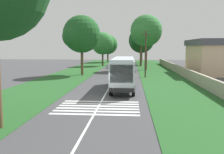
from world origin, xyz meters
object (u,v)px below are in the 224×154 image
(roadside_tree_left_3, at_px, (81,35))
(roadside_tree_right_2, at_px, (141,37))
(roadside_tree_right_1, at_px, (141,43))
(roadside_building, at_px, (213,56))
(roadside_tree_left_2, at_px, (107,45))
(coach_bus, at_px, (123,71))
(roadside_tree_right_0, at_px, (141,41))
(trailing_car_1, at_px, (127,68))
(utility_pole, at_px, (146,53))
(roadside_tree_left_1, at_px, (102,44))
(roadside_tree_right_3, at_px, (146,32))
(trailing_car_0, at_px, (127,71))

(roadside_tree_left_3, xyz_separation_m, roadside_tree_right_2, (22.03, -11.27, 0.56))
(roadside_tree_right_1, bearing_deg, roadside_building, -161.12)
(roadside_tree_left_2, bearing_deg, coach_bus, -172.54)
(roadside_tree_left_2, bearing_deg, roadside_tree_right_0, -133.90)
(coach_bus, relative_size, roadside_tree_right_2, 1.09)
(roadside_tree_right_1, relative_size, roadside_building, 0.70)
(trailing_car_1, distance_m, roadside_tree_right_2, 15.02)
(roadside_tree_right_0, bearing_deg, utility_pole, 179.38)
(coach_bus, xyz_separation_m, roadside_tree_left_1, (38.11, 6.96, 3.77))
(coach_bus, height_order, roadside_tree_left_2, roadside_tree_left_2)
(roadside_tree_left_1, relative_size, roadside_tree_left_3, 0.85)
(utility_pole, bearing_deg, roadside_tree_right_0, -0.62)
(roadside_tree_left_2, xyz_separation_m, roadside_tree_left_3, (-40.01, 0.83, 1.38))
(trailing_car_1, bearing_deg, roadside_tree_right_0, -9.71)
(trailing_car_1, xyz_separation_m, roadside_tree_right_3, (2.65, -3.87, 7.77))
(roadside_tree_left_3, xyz_separation_m, utility_pole, (-2.72, -11.27, -3.17))
(roadside_tree_left_2, xyz_separation_m, roadside_tree_right_0, (-10.38, -10.79, 1.07))
(roadside_tree_left_1, height_order, roadside_tree_right_0, roadside_tree_right_0)
(coach_bus, distance_m, roadside_tree_right_3, 27.86)
(coach_bus, relative_size, roadside_tree_right_0, 1.05)
(roadside_tree_left_1, relative_size, roadside_tree_right_1, 0.96)
(trailing_car_1, relative_size, roadside_tree_left_3, 0.41)
(roadside_tree_right_1, relative_size, utility_pole, 1.24)
(roadside_tree_left_1, relative_size, roadside_tree_right_2, 0.88)
(coach_bus, distance_m, trailing_car_1, 24.25)
(roadside_tree_right_3, bearing_deg, roadside_tree_left_2, 21.57)
(coach_bus, xyz_separation_m, trailing_car_0, (16.15, -0.18, -1.48))
(roadside_tree_left_3, height_order, roadside_tree_right_2, roadside_tree_left_3)
(roadside_tree_right_0, bearing_deg, trailing_car_1, 170.29)
(roadside_tree_right_0, relative_size, roadside_tree_right_3, 0.89)
(roadside_tree_right_0, height_order, utility_pole, roadside_tree_right_0)
(trailing_car_0, xyz_separation_m, roadside_tree_left_3, (-1.09, 8.22, 6.48))
(trailing_car_0, relative_size, roadside_tree_right_1, 0.46)
(trailing_car_0, bearing_deg, roadside_tree_left_2, 10.75)
(trailing_car_0, relative_size, roadside_tree_left_1, 0.48)
(roadside_tree_left_3, bearing_deg, coach_bus, -151.91)
(roadside_tree_left_1, relative_size, roadside_tree_left_2, 0.98)
(roadside_tree_right_3, xyz_separation_m, utility_pole, (-14.51, 0.72, -4.45))
(trailing_car_0, distance_m, roadside_tree_left_3, 10.52)
(trailing_car_0, xyz_separation_m, roadside_tree_right_1, (38.77, -3.98, 5.72))
(coach_bus, relative_size, roadside_tree_right_1, 1.19)
(trailing_car_1, relative_size, roadside_tree_left_2, 0.47)
(roadside_building, bearing_deg, utility_pole, 118.37)
(roadside_tree_left_2, bearing_deg, roadside_tree_right_2, -149.87)
(roadside_tree_left_1, distance_m, roadside_tree_right_1, 20.16)
(roadside_tree_right_0, relative_size, roadside_tree_right_1, 1.13)
(coach_bus, bearing_deg, trailing_car_0, -0.65)
(coach_bus, bearing_deg, roadside_tree_right_0, -4.58)
(roadside_tree_right_3, height_order, roadside_building, roadside_tree_right_3)
(trailing_car_1, height_order, roadside_tree_right_0, roadside_tree_right_0)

